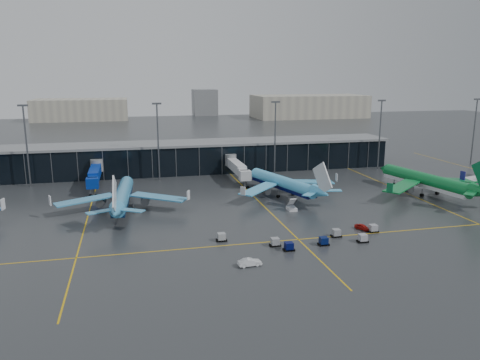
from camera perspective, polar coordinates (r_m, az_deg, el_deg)
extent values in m
plane|color=#282B2D|center=(111.91, -0.38, -5.11)|extent=(600.00, 600.00, 0.00)
cube|color=black|center=(170.09, -5.05, 2.76)|extent=(140.00, 16.00, 10.00)
cube|color=slate|center=(169.26, -5.08, 4.53)|extent=(142.00, 17.00, 0.80)
cylinder|color=#595B60|center=(160.43, -17.07, 1.72)|extent=(4.00, 4.00, 4.00)
cube|color=navy|center=(147.37, -17.36, 0.44)|extent=(3.00, 24.00, 3.00)
cylinder|color=#595B60|center=(140.75, -17.48, -1.42)|extent=(1.00, 1.00, 2.60)
cylinder|color=#595B60|center=(163.54, -1.14, 2.48)|extent=(4.00, 4.00, 4.00)
cube|color=silver|center=(150.75, -0.07, 1.29)|extent=(3.00, 24.00, 3.00)
cylinder|color=#595B60|center=(144.28, 0.61, -0.49)|extent=(1.00, 1.00, 2.60)
cylinder|color=#595B60|center=(158.53, -24.55, 3.68)|extent=(0.50, 0.50, 25.00)
cube|color=#595B60|center=(157.29, -24.98, 8.25)|extent=(3.00, 0.40, 0.60)
cylinder|color=#595B60|center=(155.65, -9.95, 4.49)|extent=(0.50, 0.50, 25.00)
cube|color=#595B60|center=(154.39, -10.13, 9.16)|extent=(3.00, 0.40, 0.60)
cylinder|color=#595B60|center=(162.85, 4.29, 5.00)|extent=(0.50, 0.50, 25.00)
cube|color=#595B60|center=(161.65, 4.37, 9.47)|extent=(3.00, 0.40, 0.60)
cylinder|color=#595B60|center=(178.93, 16.66, 5.20)|extent=(0.50, 0.50, 25.00)
cube|color=#595B60|center=(177.83, 16.92, 9.26)|extent=(3.00, 0.40, 0.60)
cylinder|color=#595B60|center=(201.76, 26.61, 5.18)|extent=(0.50, 0.50, 25.00)
cube|color=#595B60|center=(200.79, 26.97, 8.77)|extent=(3.00, 0.40, 0.60)
cube|color=#B2AD99|center=(392.03, 8.39, 8.88)|extent=(90.00, 42.00, 18.00)
cube|color=#B2AD99|center=(386.48, -18.80, 8.15)|extent=(70.00, 38.00, 16.00)
cube|color=#B2AD99|center=(409.53, -4.33, 9.42)|extent=(20.00, 20.00, 22.00)
cube|color=gold|center=(129.01, -17.81, -3.30)|extent=(0.30, 120.00, 0.02)
cube|color=gold|center=(132.86, 1.90, -2.23)|extent=(0.30, 120.00, 0.02)
cube|color=gold|center=(150.69, 18.66, -1.10)|extent=(0.30, 120.00, 0.02)
cube|color=gold|center=(101.02, 7.12, -7.20)|extent=(220.00, 0.30, 0.02)
cube|color=black|center=(103.90, 11.64, -6.70)|extent=(2.20, 1.50, 0.36)
cube|color=gray|center=(103.65, 11.66, -6.30)|extent=(1.60, 1.50, 1.50)
cube|color=black|center=(108.85, 15.90, -6.03)|extent=(2.20, 1.50, 0.36)
cube|color=#919299|center=(108.61, 15.93, -5.64)|extent=(1.60, 1.50, 1.50)
cube|color=black|center=(102.00, 14.71, -7.23)|extent=(2.20, 1.50, 0.36)
cube|color=#95969D|center=(101.74, 14.73, -6.82)|extent=(1.60, 1.50, 1.50)
cube|color=black|center=(94.68, 5.98, -8.44)|extent=(2.20, 1.50, 0.36)
cube|color=#050A40|center=(94.41, 5.99, -8.01)|extent=(1.60, 1.50, 1.50)
cube|color=black|center=(96.80, 4.29, -7.93)|extent=(2.20, 1.50, 0.36)
cube|color=gray|center=(96.53, 4.30, -7.50)|extent=(1.60, 1.50, 1.50)
cube|color=black|center=(99.41, -2.27, -7.34)|extent=(2.20, 1.50, 0.36)
cube|color=gray|center=(99.14, -2.27, -6.92)|extent=(1.60, 1.50, 1.50)
cube|color=black|center=(98.54, 10.14, -7.72)|extent=(2.20, 1.50, 0.36)
cube|color=#051143|center=(98.28, 10.15, -7.30)|extent=(1.60, 1.50, 1.50)
cube|color=silver|center=(121.84, 6.31, -3.49)|extent=(2.33, 3.29, 0.80)
cube|color=silver|center=(121.32, 6.33, -2.63)|extent=(1.71, 2.90, 2.29)
imported|color=#A4110C|center=(109.65, 14.71, -5.57)|extent=(3.05, 4.03, 1.28)
imported|color=silver|center=(86.85, 1.20, -9.99)|extent=(4.48, 1.84, 1.44)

